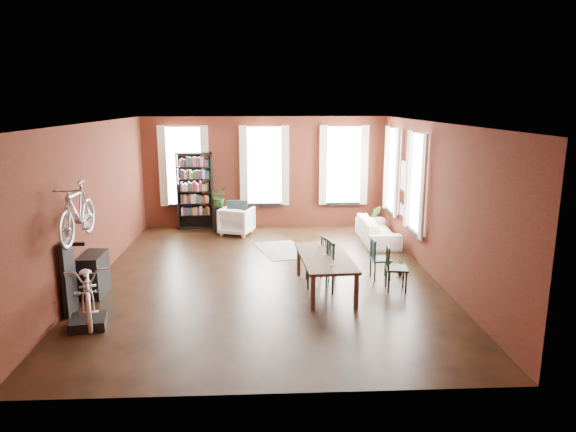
{
  "coord_description": "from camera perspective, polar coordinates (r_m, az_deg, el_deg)",
  "views": [
    {
      "loc": [
        -0.04,
        -10.34,
        3.61
      ],
      "look_at": [
        0.49,
        0.6,
        1.16
      ],
      "focal_mm": 32.0,
      "sensor_mm": 36.0,
      "label": 1
    }
  ],
  "objects": [
    {
      "name": "console_table",
      "position": [
        10.48,
        -20.78,
        -6.07
      ],
      "size": [
        0.4,
        0.8,
        0.8
      ],
      "primitive_type": "cube",
      "color": "black",
      "rests_on": "ground"
    },
    {
      "name": "bike_trainer",
      "position": [
        9.17,
        -21.3,
        -10.94
      ],
      "size": [
        0.65,
        0.65,
        0.16
      ],
      "primitive_type": "cube",
      "rotation": [
        0.0,
        0.0,
        0.2
      ],
      "color": "black",
      "rests_on": "ground"
    },
    {
      "name": "plant_stand",
      "position": [
        14.87,
        -7.72,
        -0.22
      ],
      "size": [
        0.41,
        0.41,
        0.67
      ],
      "primitive_type": "cube",
      "rotation": [
        0.0,
        0.0,
        0.25
      ],
      "color": "black",
      "rests_on": "ground"
    },
    {
      "name": "striped_rug",
      "position": [
        12.75,
        -0.65,
        -3.81
      ],
      "size": [
        1.44,
        1.86,
        0.01
      ],
      "primitive_type": "cube",
      "rotation": [
        0.0,
        0.0,
        0.29
      ],
      "color": "black",
      "rests_on": "ground"
    },
    {
      "name": "bookshelf",
      "position": [
        14.98,
        -10.29,
        2.76
      ],
      "size": [
        1.0,
        0.32,
        2.2
      ],
      "primitive_type": "cube",
      "color": "black",
      "rests_on": "ground"
    },
    {
      "name": "plant_on_stand",
      "position": [
        14.74,
        -7.63,
        1.9
      ],
      "size": [
        0.62,
        0.66,
        0.45
      ],
      "primitive_type": "imported",
      "rotation": [
        0.0,
        0.0,
        -0.18
      ],
      "color": "#245120",
      "rests_on": "plant_stand"
    },
    {
      "name": "dining_chair_c",
      "position": [
        10.23,
        11.97,
        -5.7
      ],
      "size": [
        0.45,
        0.45,
        0.89
      ],
      "primitive_type": "cube",
      "rotation": [
        0.0,
        0.0,
        1.46
      ],
      "color": "black",
      "rests_on": "ground"
    },
    {
      "name": "plant_small",
      "position": [
        11.21,
        12.34,
        -6.12
      ],
      "size": [
        0.36,
        0.43,
        0.14
      ],
      "primitive_type": "imported",
      "rotation": [
        0.0,
        0.0,
        0.53
      ],
      "color": "#315D25",
      "rests_on": "ground"
    },
    {
      "name": "plant_by_sofa",
      "position": [
        14.67,
        9.44,
        -1.13
      ],
      "size": [
        0.48,
        0.79,
        0.34
      ],
      "primitive_type": "imported",
      "rotation": [
        0.0,
        0.0,
        0.08
      ],
      "color": "#2E5020",
      "rests_on": "ground"
    },
    {
      "name": "cream_sofa",
      "position": [
        13.66,
        9.93,
        -1.15
      ],
      "size": [
        0.61,
        2.08,
        0.81
      ],
      "primitive_type": "imported",
      "rotation": [
        0.0,
        0.0,
        1.57
      ],
      "color": "beige",
      "rests_on": "ground"
    },
    {
      "name": "bike_wall_rack",
      "position": [
        9.64,
        -23.19,
        -6.33
      ],
      "size": [
        0.16,
        0.6,
        1.3
      ],
      "primitive_type": "cube",
      "color": "black",
      "rests_on": "ground"
    },
    {
      "name": "bicycle_hung",
      "position": [
        9.21,
        -22.53,
        2.4
      ],
      "size": [
        0.47,
        1.0,
        1.66
      ],
      "primitive_type": "imported",
      "color": "#A5A8AD",
      "rests_on": "bike_wall_rack"
    },
    {
      "name": "bicycle_floor",
      "position": [
        8.86,
        -21.53,
        -4.89
      ],
      "size": [
        0.92,
        1.12,
        1.84
      ],
      "primitive_type": "imported",
      "rotation": [
        0.0,
        0.0,
        0.34
      ],
      "color": "beige",
      "rests_on": "bike_trainer"
    },
    {
      "name": "room",
      "position": [
        11.06,
        -1.28,
        4.95
      ],
      "size": [
        9.0,
        9.04,
        3.22
      ],
      "color": "black",
      "rests_on": "ground"
    },
    {
      "name": "white_armchair",
      "position": [
        14.26,
        -5.73,
        -0.37
      ],
      "size": [
        1.03,
        1.0,
        0.84
      ],
      "primitive_type": "imported",
      "rotation": [
        0.0,
        0.0,
        2.81
      ],
      "color": "white",
      "rests_on": "ground"
    },
    {
      "name": "dining_table",
      "position": [
        10.04,
        4.13,
        -6.38
      ],
      "size": [
        1.05,
        2.09,
        0.69
      ],
      "primitive_type": "cube",
      "rotation": [
        0.0,
        0.0,
        0.06
      ],
      "color": "brown",
      "rests_on": "ground"
    },
    {
      "name": "dining_chair_a",
      "position": [
        9.91,
        3.61,
        -5.68
      ],
      "size": [
        0.55,
        0.55,
        1.01
      ],
      "primitive_type": "cube",
      "rotation": [
        0.0,
        0.0,
        -1.37
      ],
      "color": "#183534",
      "rests_on": "ground"
    },
    {
      "name": "dining_chair_b",
      "position": [
        10.5,
        3.32,
        -4.93
      ],
      "size": [
        0.53,
        0.53,
        0.9
      ],
      "primitive_type": "cube",
      "rotation": [
        0.0,
        0.0,
        -1.2
      ],
      "color": "black",
      "rests_on": "ground"
    },
    {
      "name": "dining_chair_d",
      "position": [
        10.81,
        10.24,
        -4.72
      ],
      "size": [
        0.42,
        0.42,
        0.85
      ],
      "primitive_type": "cube",
      "rotation": [
        0.0,
        0.0,
        1.65
      ],
      "color": "#1A373A",
      "rests_on": "ground"
    }
  ]
}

